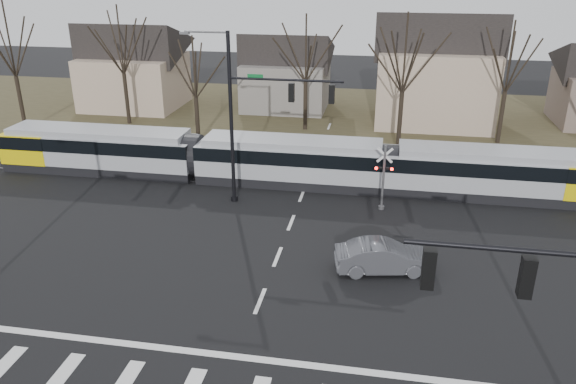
# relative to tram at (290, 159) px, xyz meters

# --- Properties ---
(ground) EXTENTS (140.00, 140.00, 0.00)m
(ground) POSITION_rel_tram_xyz_m (1.13, -16.00, -1.66)
(ground) COLOR black
(grass_verge) EXTENTS (140.00, 28.00, 0.01)m
(grass_verge) POSITION_rel_tram_xyz_m (1.13, 16.00, -1.66)
(grass_verge) COLOR #38331E
(grass_verge) RESTS_ON ground
(stop_line) EXTENTS (28.00, 0.35, 0.01)m
(stop_line) POSITION_rel_tram_xyz_m (1.13, -17.80, -1.66)
(stop_line) COLOR silver
(stop_line) RESTS_ON ground
(lane_dashes) EXTENTS (0.18, 30.00, 0.01)m
(lane_dashes) POSITION_rel_tram_xyz_m (1.13, -0.00, -1.66)
(lane_dashes) COLOR silver
(lane_dashes) RESTS_ON ground
(rail_pair) EXTENTS (90.00, 1.52, 0.06)m
(rail_pair) POSITION_rel_tram_xyz_m (1.13, -0.20, -1.63)
(rail_pair) COLOR #59595E
(rail_pair) RESTS_ON ground
(tram) EXTENTS (40.29, 2.99, 3.05)m
(tram) POSITION_rel_tram_xyz_m (0.00, 0.00, 0.00)
(tram) COLOR gray
(tram) RESTS_ON ground
(sedan) EXTENTS (3.37, 5.23, 1.52)m
(sedan) POSITION_rel_tram_xyz_m (6.38, -10.46, -0.90)
(sedan) COLOR #494A50
(sedan) RESTS_ON ground
(signal_pole_far) EXTENTS (9.28, 0.44, 10.20)m
(signal_pole_far) POSITION_rel_tram_xyz_m (-1.27, -3.50, 4.04)
(signal_pole_far) COLOR black
(signal_pole_far) RESTS_ON ground
(rail_crossing_signal) EXTENTS (1.08, 0.36, 4.00)m
(rail_crossing_signal) POSITION_rel_tram_xyz_m (6.13, -3.21, 0.22)
(rail_crossing_signal) COLOR #59595B
(rail_crossing_signal) RESTS_ON ground
(tree_row) EXTENTS (59.20, 7.20, 10.00)m
(tree_row) POSITION_rel_tram_xyz_m (3.13, 10.00, 3.34)
(tree_row) COLOR black
(tree_row) RESTS_ON ground
(house_a) EXTENTS (9.72, 8.64, 8.60)m
(house_a) POSITION_rel_tram_xyz_m (-18.87, 18.00, 2.80)
(house_a) COLOR tan
(house_a) RESTS_ON ground
(house_b) EXTENTS (8.64, 7.56, 7.65)m
(house_b) POSITION_rel_tram_xyz_m (-3.87, 20.00, 2.31)
(house_b) COLOR slate
(house_b) RESTS_ON ground
(house_c) EXTENTS (10.80, 8.64, 10.10)m
(house_c) POSITION_rel_tram_xyz_m (10.13, 17.00, 3.57)
(house_c) COLOR tan
(house_c) RESTS_ON ground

